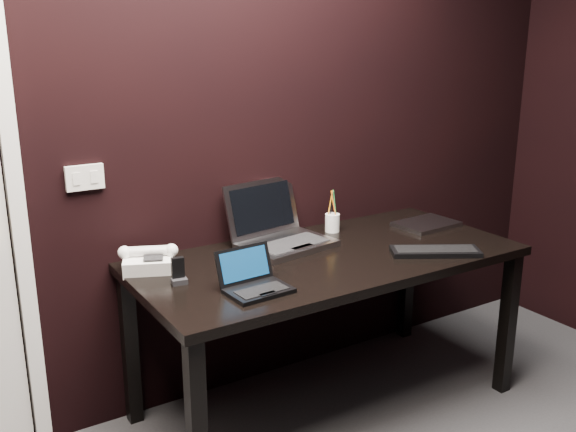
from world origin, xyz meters
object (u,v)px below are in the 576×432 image
closed_laptop (426,224)px  mobile_phone (178,274)px  silver_laptop (280,234)px  desk_phone (149,260)px  netbook (255,283)px  ext_keyboard (435,251)px  desk (328,271)px  pen_cup (332,222)px

closed_laptop → mobile_phone: bearing=-177.6°
silver_laptop → mobile_phone: (-0.58, -0.19, -0.01)m
desk_phone → mobile_phone: size_ratio=2.47×
netbook → ext_keyboard: (0.88, -0.06, -0.02)m
desk → silver_laptop: silver_laptop is taller
ext_keyboard → pen_cup: size_ratio=1.92×
ext_keyboard → desk_phone: 1.23m
ext_keyboard → silver_laptop: bearing=137.8°
desk → silver_laptop: (-0.11, 0.22, 0.13)m
netbook → ext_keyboard: bearing=-3.6°
ext_keyboard → mobile_phone: 1.12m
desk → pen_cup: pen_cup is taller
closed_laptop → mobile_phone: 1.36m
mobile_phone → netbook: bearing=-46.3°
closed_laptop → desk_phone: 1.41m
ext_keyboard → closed_laptop: ext_keyboard is taller
desk → desk_phone: bearing=162.2°
silver_laptop → desk_phone: bearing=179.0°
ext_keyboard → closed_laptop: bearing=51.4°
closed_laptop → desk: bearing=-172.1°
closed_laptop → mobile_phone: size_ratio=3.04×
silver_laptop → pen_cup: 0.33m
mobile_phone → desk_phone: bearing=102.9°
mobile_phone → desk: bearing=-3.0°
desk → ext_keyboard: bearing=-30.9°
desk → mobile_phone: bearing=177.0°
ext_keyboard → pen_cup: pen_cup is taller
desk → closed_laptop: (0.67, 0.09, 0.09)m
pen_cup → ext_keyboard: bearing=-69.8°
mobile_phone → pen_cup: pen_cup is taller
desk_phone → silver_laptop: bearing=-1.0°
desk_phone → mobile_phone: 0.20m
closed_laptop → pen_cup: size_ratio=1.51×
silver_laptop → pen_cup: bearing=7.9°
silver_laptop → closed_laptop: size_ratio=1.44×
pen_cup → netbook: bearing=-146.5°
desk → pen_cup: bearing=51.3°
desk → desk_phone: (-0.73, 0.24, 0.12)m
desk_phone → mobile_phone: (0.05, -0.20, -0.01)m
closed_laptop → mobile_phone: mobile_phone is taller
ext_keyboard → desk_phone: bearing=157.2°
desk → mobile_phone: size_ratio=16.59×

